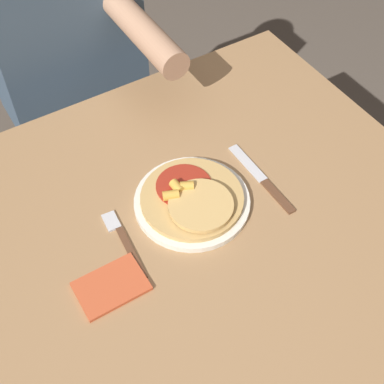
{
  "coord_description": "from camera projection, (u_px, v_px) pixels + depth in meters",
  "views": [
    {
      "loc": [
        -0.35,
        -0.53,
        1.63
      ],
      "look_at": [
        0.01,
        0.05,
        0.78
      ],
      "focal_mm": 50.0,
      "sensor_mm": 36.0,
      "label": 1
    }
  ],
  "objects": [
    {
      "name": "ground_plane",
      "position": [
        198.0,
        362.0,
        1.66
      ],
      "size": [
        8.0,
        8.0,
        0.0
      ],
      "primitive_type": "plane",
      "color": "brown"
    },
    {
      "name": "dining_table",
      "position": [
        201.0,
        253.0,
        1.17
      ],
      "size": [
        1.03,
        0.93,
        0.74
      ],
      "color": "#9E754C",
      "rests_on": "ground_plane"
    },
    {
      "name": "plate",
      "position": [
        192.0,
        202.0,
        1.11
      ],
      "size": [
        0.24,
        0.24,
        0.01
      ],
      "color": "silver",
      "rests_on": "dining_table"
    },
    {
      "name": "pizza",
      "position": [
        193.0,
        199.0,
        1.09
      ],
      "size": [
        0.21,
        0.21,
        0.04
      ],
      "color": "tan",
      "rests_on": "plate"
    },
    {
      "name": "fork",
      "position": [
        123.0,
        239.0,
        1.06
      ],
      "size": [
        0.03,
        0.18,
        0.0
      ],
      "color": "brown",
      "rests_on": "dining_table"
    },
    {
      "name": "knife",
      "position": [
        262.0,
        179.0,
        1.16
      ],
      "size": [
        0.02,
        0.22,
        0.0
      ],
      "color": "brown",
      "rests_on": "dining_table"
    },
    {
      "name": "napkin",
      "position": [
        111.0,
        286.0,
        0.99
      ],
      "size": [
        0.13,
        0.09,
        0.01
      ],
      "color": "#C6512D",
      "rests_on": "dining_table"
    },
    {
      "name": "person_diner",
      "position": [
        69.0,
        54.0,
        1.48
      ],
      "size": [
        0.4,
        0.52,
        1.2
      ],
      "color": "#2D2D38",
      "rests_on": "ground_plane"
    }
  ]
}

